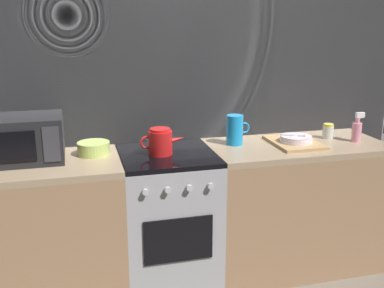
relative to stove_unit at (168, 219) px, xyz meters
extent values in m
plane|color=#6B6054|center=(0.00, 0.00, -0.45)|extent=(8.00, 8.00, 0.00)
cube|color=gray|center=(0.00, 0.33, 0.75)|extent=(3.60, 0.05, 2.40)
cube|color=#BCBCC1|center=(0.00, 0.30, 0.75)|extent=(3.58, 0.01, 2.39)
cube|color=#997251|center=(-0.90, 0.00, -0.02)|extent=(1.20, 0.60, 0.86)
cube|color=#9E8466|center=(-0.90, 0.00, 0.43)|extent=(1.20, 0.60, 0.04)
cube|color=#9E9EA3|center=(0.00, 0.00, -0.01)|extent=(0.60, 0.60, 0.87)
cube|color=black|center=(0.00, 0.00, 0.44)|extent=(0.59, 0.59, 0.03)
cube|color=black|center=(0.00, -0.30, 0.00)|extent=(0.42, 0.01, 0.28)
cylinder|color=#B7B7BC|center=(-0.19, -0.32, 0.33)|extent=(0.04, 0.02, 0.04)
cylinder|color=#B7B7BC|center=(-0.06, -0.32, 0.33)|extent=(0.04, 0.02, 0.04)
cylinder|color=#B7B7BC|center=(0.06, -0.32, 0.33)|extent=(0.04, 0.02, 0.04)
cylinder|color=#B7B7BC|center=(0.19, -0.32, 0.33)|extent=(0.04, 0.02, 0.04)
cube|color=#997251|center=(0.90, 0.00, -0.02)|extent=(1.20, 0.60, 0.86)
cube|color=#9E8466|center=(0.90, 0.00, 0.43)|extent=(1.20, 0.60, 0.04)
cube|color=black|center=(-0.85, 0.07, 0.59)|extent=(0.46, 0.34, 0.27)
cube|color=black|center=(-0.91, -0.10, 0.59)|extent=(0.28, 0.01, 0.17)
cube|color=#333338|center=(-0.69, -0.10, 0.59)|extent=(0.09, 0.01, 0.21)
cylinder|color=red|center=(-0.04, -0.01, 0.53)|extent=(0.15, 0.15, 0.15)
cylinder|color=red|center=(-0.04, -0.01, 0.61)|extent=(0.13, 0.13, 0.02)
cone|color=red|center=(0.07, -0.01, 0.54)|extent=(0.10, 0.04, 0.05)
torus|color=red|center=(-0.13, -0.01, 0.53)|extent=(0.08, 0.01, 0.08)
cylinder|color=#B7D166|center=(-0.45, 0.09, 0.49)|extent=(0.20, 0.20, 0.08)
cylinder|color=#198CD8|center=(0.48, 0.09, 0.55)|extent=(0.11, 0.11, 0.20)
torus|color=#198CD8|center=(0.55, 0.09, 0.56)|extent=(0.08, 0.01, 0.08)
cube|color=tan|center=(0.88, 0.00, 0.46)|extent=(0.30, 0.40, 0.02)
cylinder|color=silver|center=(0.88, -0.02, 0.48)|extent=(0.22, 0.22, 0.01)
cylinder|color=silver|center=(0.88, -0.02, 0.49)|extent=(0.21, 0.21, 0.01)
cylinder|color=silver|center=(0.88, -0.02, 0.51)|extent=(0.21, 0.21, 0.01)
cylinder|color=silver|center=(0.90, -0.02, 0.52)|extent=(0.16, 0.07, 0.01)
cube|color=silver|center=(0.86, -0.01, 0.52)|extent=(0.16, 0.09, 0.00)
cylinder|color=silver|center=(1.17, 0.08, 0.49)|extent=(0.08, 0.08, 0.08)
cylinder|color=#D8D14C|center=(1.17, 0.08, 0.55)|extent=(0.07, 0.07, 0.02)
cylinder|color=pink|center=(1.32, -0.05, 0.52)|extent=(0.06, 0.06, 0.13)
cylinder|color=pink|center=(1.32, -0.05, 0.60)|extent=(0.03, 0.03, 0.04)
cube|color=white|center=(1.33, -0.05, 0.64)|extent=(0.06, 0.02, 0.04)
camera|label=1|loc=(-0.55, -2.73, 1.29)|focal=43.13mm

